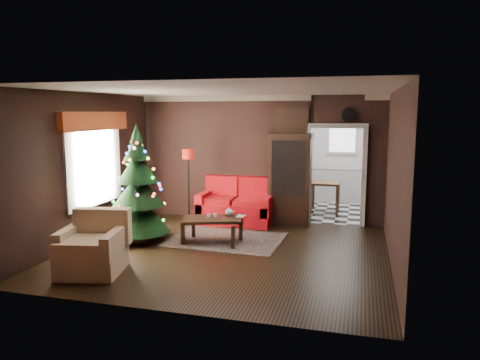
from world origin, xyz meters
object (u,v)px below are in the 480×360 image
(teapot, at_px, (229,212))
(floor_lamp, at_px, (189,186))
(curio_cabinet, at_px, (290,181))
(loveseat, at_px, (236,201))
(armchair, at_px, (91,244))
(coffee_table, at_px, (212,230))
(kitchen_table, at_px, (325,197))
(wall_clock, at_px, (349,115))
(christmas_tree, at_px, (138,186))

(teapot, bearing_deg, floor_lamp, 138.24)
(curio_cabinet, xyz_separation_m, floor_lamp, (-2.17, -0.45, -0.12))
(loveseat, bearing_deg, armchair, -109.62)
(floor_lamp, xyz_separation_m, armchair, (-0.26, -3.36, -0.37))
(loveseat, xyz_separation_m, curio_cabinet, (1.15, 0.22, 0.45))
(loveseat, distance_m, coffee_table, 1.61)
(floor_lamp, relative_size, coffee_table, 1.55)
(curio_cabinet, bearing_deg, kitchen_table, 65.56)
(armchair, xyz_separation_m, coffee_table, (1.26, 2.00, -0.21))
(curio_cabinet, height_order, coffee_table, curio_cabinet)
(floor_lamp, bearing_deg, coffee_table, -53.52)
(armchair, relative_size, coffee_table, 0.91)
(teapot, distance_m, wall_clock, 3.30)
(curio_cabinet, relative_size, teapot, 11.88)
(teapot, xyz_separation_m, kitchen_table, (1.56, 3.01, -0.18))
(loveseat, bearing_deg, christmas_tree, -128.20)
(loveseat, relative_size, christmas_tree, 0.76)
(coffee_table, xyz_separation_m, teapot, (0.25, 0.23, 0.31))
(armchair, height_order, teapot, armchair)
(loveseat, bearing_deg, curio_cabinet, 10.83)
(loveseat, xyz_separation_m, wall_clock, (2.35, 0.40, 1.88))
(curio_cabinet, distance_m, floor_lamp, 2.22)
(floor_lamp, relative_size, kitchen_table, 2.17)
(curio_cabinet, bearing_deg, teapot, -120.02)
(coffee_table, xyz_separation_m, kitchen_table, (1.82, 3.24, 0.13))
(teapot, bearing_deg, wall_clock, 39.79)
(wall_clock, bearing_deg, curio_cabinet, -171.47)
(armchair, xyz_separation_m, teapot, (1.52, 2.23, 0.10))
(curio_cabinet, distance_m, kitchen_table, 1.67)
(armchair, distance_m, coffee_table, 2.37)
(floor_lamp, relative_size, christmas_tree, 0.73)
(wall_clock, xyz_separation_m, kitchen_table, (-0.55, 1.25, -2.00))
(floor_lamp, bearing_deg, wall_clock, 10.66)
(loveseat, xyz_separation_m, christmas_tree, (-1.42, -1.80, 0.55))
(coffee_table, bearing_deg, teapot, 42.67)
(armchair, height_order, wall_clock, wall_clock)
(loveseat, height_order, kitchen_table, loveseat)
(loveseat, xyz_separation_m, floor_lamp, (-1.02, -0.23, 0.33))
(teapot, bearing_deg, coffee_table, -137.33)
(curio_cabinet, xyz_separation_m, kitchen_table, (0.65, 1.43, -0.57))
(loveseat, bearing_deg, wall_clock, 9.66)
(curio_cabinet, xyz_separation_m, christmas_tree, (-2.57, -2.02, 0.10))
(floor_lamp, bearing_deg, armchair, -94.39)
(floor_lamp, xyz_separation_m, wall_clock, (3.37, 0.63, 1.55))
(armchair, relative_size, wall_clock, 2.97)
(christmas_tree, bearing_deg, floor_lamp, 75.88)
(armchair, bearing_deg, floor_lamp, 73.47)
(curio_cabinet, height_order, kitchen_table, curio_cabinet)
(christmas_tree, height_order, wall_clock, wall_clock)
(floor_lamp, distance_m, kitchen_table, 3.42)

